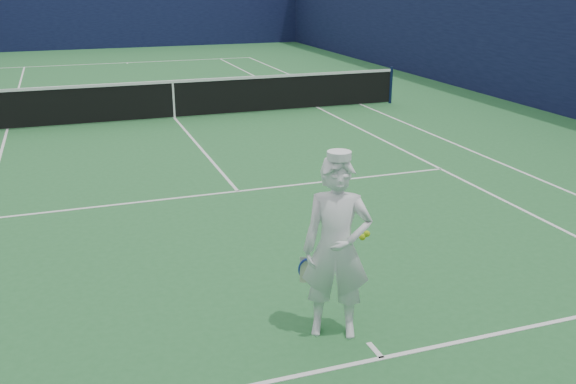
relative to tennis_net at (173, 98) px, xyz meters
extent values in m
plane|color=#286934|center=(0.00, 0.00, -0.55)|extent=(80.00, 80.00, 0.00)
cube|color=white|center=(0.00, 11.88, -0.55)|extent=(11.03, 0.06, 0.01)
cube|color=white|center=(0.00, -11.88, -0.55)|extent=(11.03, 0.06, 0.01)
cube|color=white|center=(5.49, 0.00, -0.55)|extent=(0.06, 23.83, 0.01)
cube|color=white|center=(-4.12, 0.00, -0.55)|extent=(0.06, 23.77, 0.01)
cube|color=white|center=(4.12, 0.00, -0.55)|extent=(0.06, 23.77, 0.01)
cube|color=white|center=(0.00, 6.40, -0.55)|extent=(8.23, 0.06, 0.01)
cube|color=white|center=(0.00, -6.40, -0.55)|extent=(8.23, 0.06, 0.01)
cube|color=white|center=(0.00, 0.00, -0.55)|extent=(0.06, 12.80, 0.01)
cube|color=white|center=(0.00, 11.73, -0.55)|extent=(0.06, 0.30, 0.01)
cube|color=white|center=(0.00, -11.73, -0.55)|extent=(0.06, 0.30, 0.01)
cube|color=#0F1337|center=(0.00, 18.00, 1.45)|extent=(20.12, 0.12, 4.00)
cube|color=#0E1235|center=(10.00, 0.00, 1.45)|extent=(0.12, 36.12, 4.00)
cylinder|color=#141E4C|center=(6.40, 0.00, -0.02)|extent=(0.09, 0.09, 1.07)
cube|color=black|center=(0.00, 0.00, -0.05)|extent=(12.79, 0.02, 0.92)
cube|color=white|center=(0.00, 0.00, 0.42)|extent=(12.79, 0.04, 0.07)
cube|color=white|center=(0.00, 0.00, -0.08)|extent=(0.05, 0.03, 0.94)
imported|color=white|center=(-0.25, -11.27, 0.42)|extent=(0.84, 0.71, 1.94)
cylinder|color=white|center=(-0.25, -11.27, 1.41)|extent=(0.24, 0.24, 0.08)
cube|color=white|center=(-0.19, -11.15, 1.38)|extent=(0.21, 0.17, 0.02)
cylinder|color=navy|center=(-0.47, -11.08, 0.45)|extent=(0.07, 0.10, 0.22)
cube|color=#1C2B9A|center=(-0.47, -11.02, 0.27)|extent=(0.03, 0.03, 0.14)
torus|color=#1C2B9A|center=(-0.42, -10.97, 0.07)|extent=(0.31, 0.21, 0.29)
cube|color=beige|center=(-0.42, -10.97, 0.07)|extent=(0.20, 0.09, 0.30)
sphere|color=#AFD217|center=(0.03, -11.28, 0.51)|extent=(0.07, 0.07, 0.07)
sphere|color=#AFD217|center=(0.08, -11.28, 0.54)|extent=(0.07, 0.07, 0.07)
camera|label=1|loc=(-2.71, -16.77, 3.08)|focal=40.00mm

